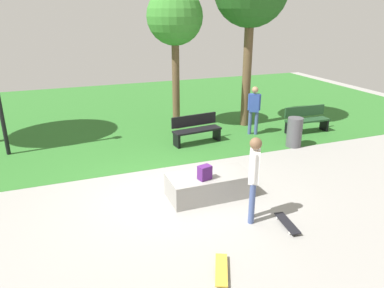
{
  "coord_description": "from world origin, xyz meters",
  "views": [
    {
      "loc": [
        -2.08,
        -7.33,
        4.07
      ],
      "look_at": [
        0.96,
        0.69,
        0.9
      ],
      "focal_mm": 33.89,
      "sensor_mm": 36.0,
      "label": 1
    }
  ],
  "objects_px": {
    "concrete_ledge": "(209,185)",
    "pedestrian_with_backpack": "(254,106)",
    "skateboard_spare": "(221,270)",
    "trash_bin": "(294,132)",
    "tree_young_birch": "(175,19)",
    "skateboard_by_ledge": "(287,223)",
    "skater_performing_trick": "(254,173)",
    "park_bench_center_lawn": "(196,129)",
    "park_bench_near_lamppost": "(306,119)",
    "backpack_on_ledge": "(205,173)"
  },
  "relations": [
    {
      "from": "skateboard_spare",
      "to": "park_bench_center_lawn",
      "type": "xyz_separation_m",
      "value": [
        1.9,
        6.01,
        0.42
      ]
    },
    {
      "from": "tree_young_birch",
      "to": "trash_bin",
      "type": "relative_size",
      "value": 5.17
    },
    {
      "from": "skateboard_spare",
      "to": "park_bench_center_lawn",
      "type": "height_order",
      "value": "park_bench_center_lawn"
    },
    {
      "from": "concrete_ledge",
      "to": "park_bench_center_lawn",
      "type": "bearing_deg",
      "value": 73.43
    },
    {
      "from": "skater_performing_trick",
      "to": "skateboard_by_ledge",
      "type": "bearing_deg",
      "value": -38.91
    },
    {
      "from": "trash_bin",
      "to": "skateboard_spare",
      "type": "bearing_deg",
      "value": -135.49
    },
    {
      "from": "park_bench_center_lawn",
      "to": "backpack_on_ledge",
      "type": "bearing_deg",
      "value": -108.57
    },
    {
      "from": "tree_young_birch",
      "to": "trash_bin",
      "type": "height_order",
      "value": "tree_young_birch"
    },
    {
      "from": "skateboard_spare",
      "to": "trash_bin",
      "type": "xyz_separation_m",
      "value": [
        4.68,
        4.6,
        0.4
      ]
    },
    {
      "from": "skateboard_spare",
      "to": "pedestrian_with_backpack",
      "type": "height_order",
      "value": "pedestrian_with_backpack"
    },
    {
      "from": "skateboard_by_ledge",
      "to": "skateboard_spare",
      "type": "distance_m",
      "value": 2.0
    },
    {
      "from": "park_bench_center_lawn",
      "to": "trash_bin",
      "type": "xyz_separation_m",
      "value": [
        2.78,
        -1.4,
        -0.01
      ]
    },
    {
      "from": "skater_performing_trick",
      "to": "park_bench_near_lamppost",
      "type": "height_order",
      "value": "skater_performing_trick"
    },
    {
      "from": "backpack_on_ledge",
      "to": "park_bench_near_lamppost",
      "type": "height_order",
      "value": "park_bench_near_lamppost"
    },
    {
      "from": "pedestrian_with_backpack",
      "to": "park_bench_near_lamppost",
      "type": "bearing_deg",
      "value": -13.65
    },
    {
      "from": "concrete_ledge",
      "to": "trash_bin",
      "type": "bearing_deg",
      "value": 28.74
    },
    {
      "from": "park_bench_center_lawn",
      "to": "trash_bin",
      "type": "distance_m",
      "value": 3.12
    },
    {
      "from": "park_bench_center_lawn",
      "to": "pedestrian_with_backpack",
      "type": "distance_m",
      "value": 2.24
    },
    {
      "from": "skateboard_spare",
      "to": "pedestrian_with_backpack",
      "type": "xyz_separation_m",
      "value": [
        4.08,
        6.14,
        0.94
      ]
    },
    {
      "from": "park_bench_near_lamppost",
      "to": "pedestrian_with_backpack",
      "type": "relative_size",
      "value": 0.96
    },
    {
      "from": "backpack_on_ledge",
      "to": "skateboard_by_ledge",
      "type": "xyz_separation_m",
      "value": [
        1.16,
        -1.54,
        -0.64
      ]
    },
    {
      "from": "concrete_ledge",
      "to": "pedestrian_with_backpack",
      "type": "xyz_separation_m",
      "value": [
        3.22,
        3.63,
        0.74
      ]
    },
    {
      "from": "tree_young_birch",
      "to": "pedestrian_with_backpack",
      "type": "bearing_deg",
      "value": -35.59
    },
    {
      "from": "skater_performing_trick",
      "to": "trash_bin",
      "type": "distance_m",
      "value": 4.83
    },
    {
      "from": "skateboard_by_ledge",
      "to": "skateboard_spare",
      "type": "relative_size",
      "value": 1.01
    },
    {
      "from": "concrete_ledge",
      "to": "park_bench_near_lamppost",
      "type": "bearing_deg",
      "value": 31.91
    },
    {
      "from": "park_bench_near_lamppost",
      "to": "concrete_ledge",
      "type": "bearing_deg",
      "value": -148.09
    },
    {
      "from": "tree_young_birch",
      "to": "skateboard_by_ledge",
      "type": "bearing_deg",
      "value": -89.83
    },
    {
      "from": "backpack_on_ledge",
      "to": "tree_young_birch",
      "type": "height_order",
      "value": "tree_young_birch"
    },
    {
      "from": "skater_performing_trick",
      "to": "park_bench_center_lawn",
      "type": "height_order",
      "value": "skater_performing_trick"
    },
    {
      "from": "skateboard_spare",
      "to": "park_bench_near_lamppost",
      "type": "bearing_deg",
      "value": 43.64
    },
    {
      "from": "pedestrian_with_backpack",
      "to": "trash_bin",
      "type": "bearing_deg",
      "value": -68.36
    },
    {
      "from": "backpack_on_ledge",
      "to": "trash_bin",
      "type": "distance_m",
      "value": 4.62
    },
    {
      "from": "skateboard_spare",
      "to": "trash_bin",
      "type": "relative_size",
      "value": 0.86
    },
    {
      "from": "concrete_ledge",
      "to": "skateboard_by_ledge",
      "type": "distance_m",
      "value": 1.98
    },
    {
      "from": "skateboard_by_ledge",
      "to": "trash_bin",
      "type": "relative_size",
      "value": 0.88
    },
    {
      "from": "skateboard_spare",
      "to": "tree_young_birch",
      "type": "distance_m",
      "value": 8.81
    },
    {
      "from": "concrete_ledge",
      "to": "pedestrian_with_backpack",
      "type": "height_order",
      "value": "pedestrian_with_backpack"
    },
    {
      "from": "backpack_on_ledge",
      "to": "skateboard_by_ledge",
      "type": "relative_size",
      "value": 0.39
    },
    {
      "from": "skateboard_by_ledge",
      "to": "pedestrian_with_backpack",
      "type": "height_order",
      "value": "pedestrian_with_backpack"
    },
    {
      "from": "concrete_ledge",
      "to": "tree_young_birch",
      "type": "xyz_separation_m",
      "value": [
        0.95,
        5.25,
        3.55
      ]
    },
    {
      "from": "skateboard_by_ledge",
      "to": "tree_young_birch",
      "type": "distance_m",
      "value": 7.91
    },
    {
      "from": "backpack_on_ledge",
      "to": "trash_bin",
      "type": "relative_size",
      "value": 0.34
    },
    {
      "from": "skateboard_spare",
      "to": "tree_young_birch",
      "type": "height_order",
      "value": "tree_young_birch"
    },
    {
      "from": "park_bench_near_lamppost",
      "to": "skateboard_spare",
      "type": "bearing_deg",
      "value": -136.36
    },
    {
      "from": "skateboard_by_ledge",
      "to": "park_bench_near_lamppost",
      "type": "relative_size",
      "value": 0.51
    },
    {
      "from": "skateboard_by_ledge",
      "to": "skateboard_spare",
      "type": "height_order",
      "value": "same"
    },
    {
      "from": "tree_young_birch",
      "to": "park_bench_center_lawn",
      "type": "bearing_deg",
      "value": -86.97
    },
    {
      "from": "park_bench_center_lawn",
      "to": "pedestrian_with_backpack",
      "type": "relative_size",
      "value": 0.98
    },
    {
      "from": "backpack_on_ledge",
      "to": "skateboard_spare",
      "type": "xyz_separation_m",
      "value": [
        -0.67,
        -2.33,
        -0.64
      ]
    }
  ]
}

